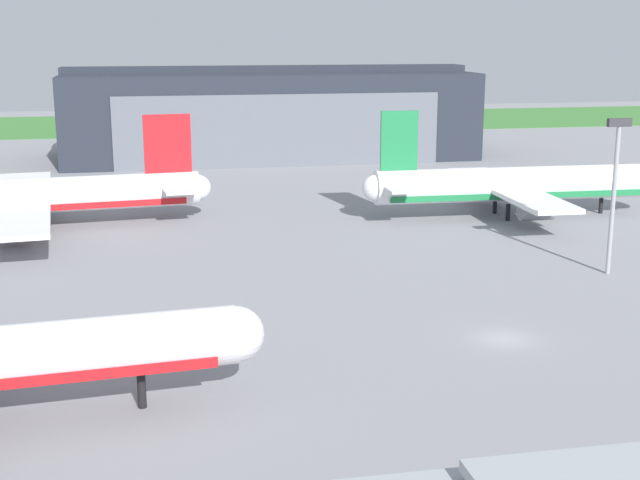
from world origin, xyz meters
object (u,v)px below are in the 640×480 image
at_px(airliner_far_left, 11,199).
at_px(apron_light_mast, 615,182).
at_px(airliner_far_right, 514,185).
at_px(maintenance_hangar, 269,114).

xyz_separation_m(airliner_far_left, apron_light_mast, (61.10, -32.60, 5.45)).
height_order(airliner_far_right, apron_light_mast, apron_light_mast).
height_order(maintenance_hangar, apron_light_mast, maintenance_hangar).
bearing_deg(airliner_far_left, maintenance_hangar, 55.61).
height_order(airliner_far_left, apron_light_mast, apron_light_mast).
xyz_separation_m(maintenance_hangar, airliner_far_right, (23.37, -62.81, -4.07)).
height_order(maintenance_hangar, airliner_far_right, maintenance_hangar).
height_order(maintenance_hangar, airliner_far_left, maintenance_hangar).
bearing_deg(airliner_far_left, airliner_far_right, -4.29).
xyz_separation_m(airliner_far_right, apron_light_mast, (-2.02, -27.87, 5.14)).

